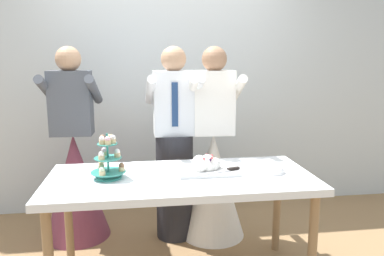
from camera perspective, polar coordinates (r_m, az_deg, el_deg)
The scene contains 8 objects.
rear_wall at distance 3.89m, azimuth -4.12°, elevation 8.90°, with size 5.20×0.10×2.90m, color silver.
dessert_table at distance 2.61m, azimuth -1.66°, elevation -8.77°, with size 1.80×0.80×0.78m.
cupcake_stand at distance 2.55m, azimuth -12.60°, elevation -4.65°, with size 0.23×0.23×0.31m.
main_cake_tray at distance 2.66m, azimuth 2.21°, elevation -5.71°, with size 0.43×0.32×0.12m.
plate_stack at distance 2.71m, azimuth 11.75°, elevation -6.13°, with size 0.19×0.19×0.04m.
person_groom at distance 3.25m, azimuth -2.68°, elevation -3.99°, with size 0.47×0.49×1.66m.
person_bride at distance 3.32m, azimuth 3.21°, elevation -6.64°, with size 0.56×0.56×1.66m.
person_guest at distance 3.44m, azimuth -17.27°, elevation -6.48°, with size 0.56×0.56×1.66m.
Camera 1 is at (-0.27, -2.45, 1.57)m, focal length 35.26 mm.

